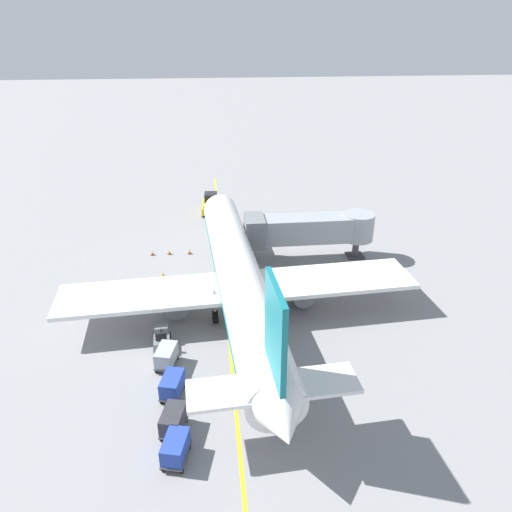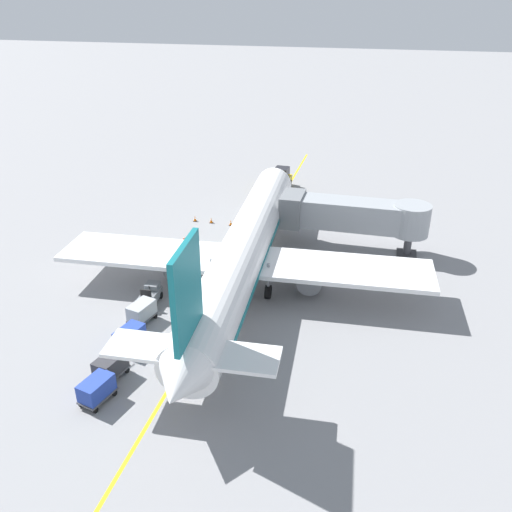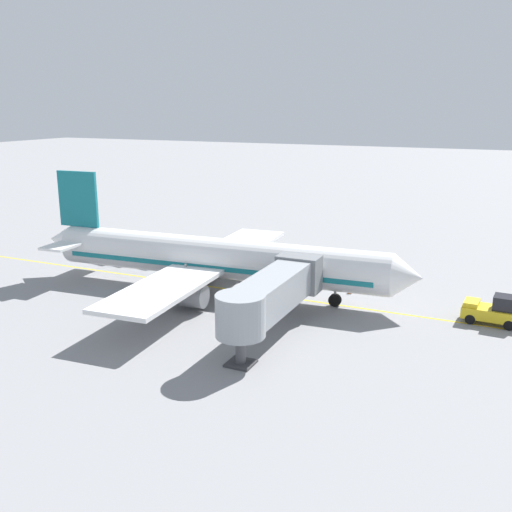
% 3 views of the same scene
% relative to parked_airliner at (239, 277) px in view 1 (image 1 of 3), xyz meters
% --- Properties ---
extents(ground_plane, '(400.00, 400.00, 0.00)m').
position_rel_parked_airliner_xyz_m(ground_plane, '(-1.14, -0.14, -3.19)').
color(ground_plane, gray).
extents(gate_lead_in_line, '(0.24, 80.00, 0.01)m').
position_rel_parked_airliner_xyz_m(gate_lead_in_line, '(-1.14, -0.14, -3.18)').
color(gate_lead_in_line, gold).
rests_on(gate_lead_in_line, ground).
extents(parked_airliner, '(30.27, 37.34, 10.63)m').
position_rel_parked_airliner_xyz_m(parked_airliner, '(0.00, 0.00, 0.00)').
color(parked_airliner, white).
rests_on(parked_airliner, ground).
extents(jet_bridge, '(13.61, 3.50, 4.98)m').
position_rel_parked_airliner_xyz_m(jet_bridge, '(7.99, 9.18, 0.27)').
color(jet_bridge, '#93999E').
rests_on(jet_bridge, ground).
extents(pushback_tractor, '(2.44, 4.52, 2.40)m').
position_rel_parked_airliner_xyz_m(pushback_tractor, '(-2.03, 24.14, -2.09)').
color(pushback_tractor, gold).
rests_on(pushback_tractor, ground).
extents(baggage_tug_lead, '(1.40, 2.56, 1.62)m').
position_rel_parked_airliner_xyz_m(baggage_tug_lead, '(-6.41, -4.54, -2.47)').
color(baggage_tug_lead, slate).
rests_on(baggage_tug_lead, ground).
extents(baggage_cart_front, '(1.78, 2.98, 1.58)m').
position_rel_parked_airliner_xyz_m(baggage_cart_front, '(-5.87, -7.18, -2.24)').
color(baggage_cart_front, '#4C4C51').
rests_on(baggage_cart_front, ground).
extents(baggage_cart_second_in_train, '(1.78, 2.98, 1.58)m').
position_rel_parked_airliner_xyz_m(baggage_cart_second_in_train, '(-5.28, -10.34, -2.24)').
color(baggage_cart_second_in_train, '#4C4C51').
rests_on(baggage_cart_second_in_train, ground).
extents(baggage_cart_third_in_train, '(1.78, 2.98, 1.58)m').
position_rel_parked_airliner_xyz_m(baggage_cart_third_in_train, '(-5.05, -13.51, -2.24)').
color(baggage_cart_third_in_train, '#4C4C51').
rests_on(baggage_cart_third_in_train, ground).
extents(baggage_cart_tail_end, '(1.78, 2.98, 1.58)m').
position_rel_parked_airliner_xyz_m(baggage_cart_tail_end, '(-4.82, -15.67, -2.24)').
color(baggage_cart_tail_end, '#4C4C51').
rests_on(baggage_cart_tail_end, ground).
extents(ground_crew_wing_walker, '(0.29, 0.73, 1.69)m').
position_rel_parked_airliner_xyz_m(ground_crew_wing_walker, '(-6.89, 4.22, -2.23)').
color(ground_crew_wing_walker, '#232328').
rests_on(ground_crew_wing_walker, ground).
extents(safety_cone_nose_left, '(0.36, 0.36, 0.59)m').
position_rel_parked_airliner_xyz_m(safety_cone_nose_left, '(-4.64, 11.66, -2.90)').
color(safety_cone_nose_left, black).
rests_on(safety_cone_nose_left, ground).
extents(safety_cone_nose_right, '(0.36, 0.36, 0.59)m').
position_rel_parked_airliner_xyz_m(safety_cone_nose_right, '(-8.65, 11.80, -2.90)').
color(safety_cone_nose_right, black).
rests_on(safety_cone_nose_right, ground).
extents(safety_cone_wing_tip, '(0.36, 0.36, 0.59)m').
position_rel_parked_airliner_xyz_m(safety_cone_wing_tip, '(-6.84, 11.80, -2.90)').
color(safety_cone_wing_tip, black).
rests_on(safety_cone_wing_tip, ground).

